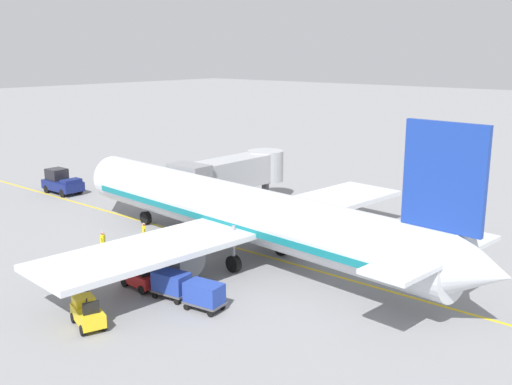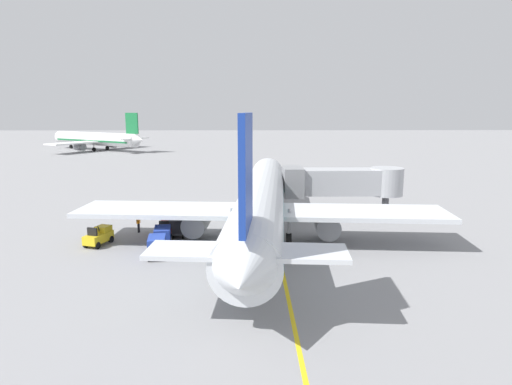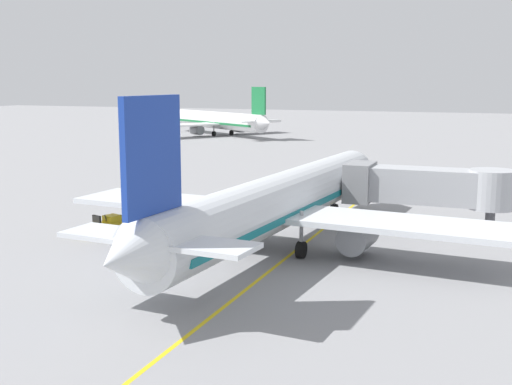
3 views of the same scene
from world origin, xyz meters
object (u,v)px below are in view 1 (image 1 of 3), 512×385
at_px(parked_airliner, 241,213).
at_px(ground_crew_marshaller, 103,242).
at_px(baggage_cart_third_in_train, 204,294).
at_px(baggage_cart_front, 147,268).
at_px(baggage_cart_second_in_train, 171,283).
at_px(baggage_tug_trailing, 87,313).
at_px(baggage_tug_lead, 139,276).
at_px(jet_bridge, 232,173).
at_px(pushback_tractor, 62,182).
at_px(ground_crew_loader, 144,233).
at_px(ground_crew_wing_walker, 86,280).

bearing_deg(parked_airliner, ground_crew_marshaller, 127.94).
relative_size(parked_airliner, baggage_cart_third_in_train, 12.59).
distance_m(baggage_cart_front, baggage_cart_second_in_train, 3.02).
distance_m(baggage_tug_trailing, baggage_cart_second_in_train, 5.30).
relative_size(baggage_tug_trailing, baggage_cart_third_in_train, 0.93).
bearing_deg(baggage_tug_lead, jet_bridge, 25.33).
relative_size(baggage_cart_front, baggage_cart_third_in_train, 1.00).
distance_m(pushback_tractor, baggage_tug_lead, 27.86).
distance_m(pushback_tractor, baggage_cart_third_in_train, 32.70).
bearing_deg(baggage_tug_trailing, parked_airliner, 4.94).
xyz_separation_m(jet_bridge, ground_crew_marshaller, (-14.62, -1.23, -2.50)).
height_order(baggage_cart_front, ground_crew_loader, ground_crew_loader).
xyz_separation_m(jet_bridge, ground_crew_wing_walker, (-19.53, -6.48, -2.50)).
bearing_deg(baggage_cart_third_in_train, ground_crew_loader, 65.97).
relative_size(jet_bridge, ground_crew_marshaller, 7.34).
distance_m(parked_airliner, jet_bridge, 12.41).
distance_m(parked_airliner, baggage_cart_front, 7.76).
height_order(baggage_cart_third_in_train, ground_crew_loader, ground_crew_loader).
bearing_deg(baggage_cart_second_in_train, baggage_tug_trailing, 173.47).
height_order(baggage_tug_lead, baggage_cart_second_in_train, baggage_tug_lead).
distance_m(baggage_tug_lead, ground_crew_marshaller, 7.04).
bearing_deg(baggage_cart_third_in_train, jet_bridge, 38.74).
bearing_deg(pushback_tractor, ground_crew_marshaller, -114.17).
bearing_deg(ground_crew_wing_walker, pushback_tractor, 61.02).
distance_m(baggage_tug_trailing, ground_crew_wing_walker, 4.24).
relative_size(jet_bridge, ground_crew_wing_walker, 7.34).
xyz_separation_m(baggage_cart_front, baggage_cart_second_in_train, (-0.59, -2.97, 0.00)).
distance_m(baggage_cart_second_in_train, baggage_cart_third_in_train, 2.59).
height_order(pushback_tractor, baggage_cart_second_in_train, pushback_tractor).
height_order(pushback_tractor, baggage_tug_lead, pushback_tractor).
xyz_separation_m(pushback_tractor, baggage_tug_trailing, (-15.75, -27.82, -0.39)).
bearing_deg(baggage_tug_trailing, baggage_tug_lead, 22.42).
height_order(parked_airliner, ground_crew_marshaller, parked_airliner).
xyz_separation_m(parked_airliner, baggage_tug_lead, (-8.11, 0.95, -2.47)).
xyz_separation_m(baggage_tug_lead, ground_crew_loader, (5.44, 6.28, 0.24)).
relative_size(jet_bridge, pushback_tractor, 2.81).
height_order(parked_airliner, baggage_cart_front, parked_airliner).
bearing_deg(baggage_cart_second_in_train, jet_bridge, 32.68).
xyz_separation_m(pushback_tractor, ground_crew_loader, (-5.24, -19.44, -0.15)).
height_order(baggage_tug_trailing, baggage_cart_front, baggage_tug_trailing).
relative_size(baggage_tug_trailing, ground_crew_wing_walker, 1.63).
distance_m(baggage_tug_lead, baggage_cart_third_in_train, 5.29).
relative_size(parked_airliner, jet_bridge, 3.01).
xyz_separation_m(ground_crew_wing_walker, ground_crew_loader, (8.21, 4.83, 0.00)).
relative_size(baggage_tug_lead, baggage_cart_front, 0.86).
bearing_deg(pushback_tractor, ground_crew_wing_walker, -118.98).
bearing_deg(ground_crew_wing_walker, parked_airliner, -12.49).
bearing_deg(ground_crew_marshaller, baggage_tug_trailing, -129.36).
height_order(parked_airliner, ground_crew_loader, parked_airliner).
relative_size(baggage_cart_front, ground_crew_marshaller, 1.76).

